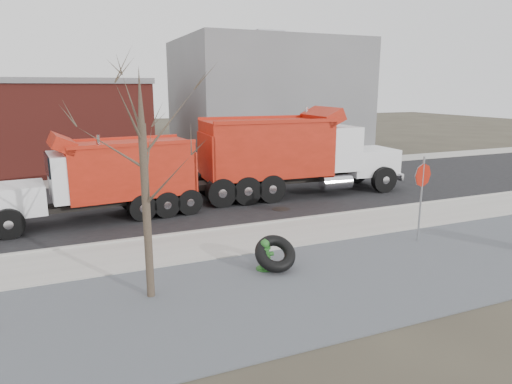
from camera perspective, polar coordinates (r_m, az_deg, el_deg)
name	(u,v)px	position (r m, az deg, el deg)	size (l,w,h in m)	color
ground	(239,244)	(14.25, -2.08, -6.54)	(120.00, 120.00, 0.00)	#383328
gravel_verge	(291,288)	(11.29, 4.45, -11.91)	(60.00, 5.00, 0.03)	slate
sidewalk	(237,241)	(14.46, -2.44, -6.12)	(60.00, 2.50, 0.06)	#9E9B93
curb	(223,229)	(15.62, -4.13, -4.59)	(60.00, 0.15, 0.11)	#9E9B93
road	(187,199)	(20.02, -8.56, -0.90)	(60.00, 9.40, 0.02)	black
far_sidewalk	(161,176)	(25.46, -11.83, 1.98)	(60.00, 2.00, 0.06)	#9E9B93
building_grey	(266,98)	(33.53, 1.25, 11.65)	(12.00, 10.00, 8.00)	gray
bare_tree	(143,156)	(10.19, -13.89, 4.35)	(3.20, 3.20, 5.20)	#382D23
fire_hydrant	(265,256)	(12.18, 1.11, -8.02)	(0.49, 0.47, 0.86)	#30772D
truck_tire	(275,253)	(12.12, 2.42, -7.68)	(1.19, 1.13, 0.94)	black
stop_sign	(422,184)	(14.90, 20.05, 0.93)	(0.73, 0.17, 2.71)	gray
dump_truck_red_a	(293,152)	(20.49, 4.63, 5.04)	(9.64, 3.06, 3.84)	black
dump_truck_red_b	(105,176)	(17.46, -18.39, 1.94)	(7.58, 2.79, 3.18)	black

